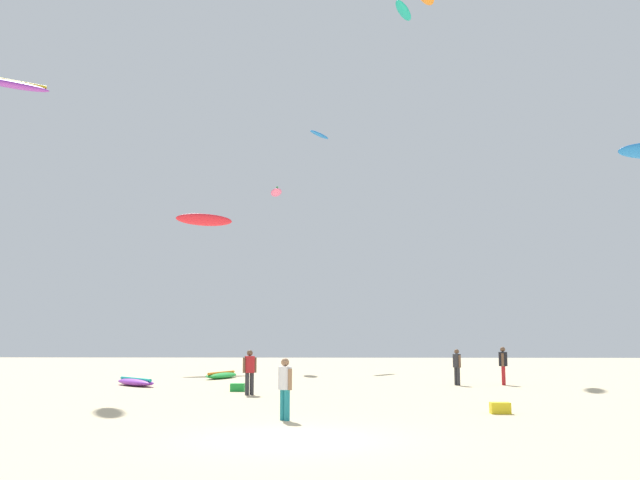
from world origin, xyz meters
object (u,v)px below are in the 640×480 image
(cooler_box, at_px, (237,387))
(gear_bag, at_px, (500,408))
(kite_aloft_4, at_px, (319,135))
(kite_aloft_9, at_px, (204,220))
(person_left, at_px, (503,363))
(kite_aloft_6, at_px, (403,11))
(kite_grounded_near, at_px, (136,382))
(kite_grounded_mid, at_px, (221,375))
(person_right, at_px, (250,369))
(kite_aloft_8, at_px, (10,84))
(person_midground, at_px, (457,364))
(person_foreground, at_px, (285,384))
(kite_aloft_5, at_px, (276,192))

(cooler_box, bearing_deg, gear_bag, -42.99)
(kite_aloft_4, relative_size, kite_aloft_9, 0.69)
(person_left, distance_m, kite_aloft_6, 28.81)
(kite_grounded_near, distance_m, kite_aloft_9, 17.85)
(kite_aloft_6, relative_size, kite_aloft_9, 0.88)
(kite_grounded_mid, relative_size, kite_aloft_9, 0.79)
(person_right, height_order, kite_aloft_8, kite_aloft_8)
(gear_bag, bearing_deg, kite_aloft_4, 100.29)
(person_left, bearing_deg, kite_grounded_near, -159.58)
(person_midground, distance_m, kite_aloft_9, 22.15)
(cooler_box, height_order, kite_aloft_9, kite_aloft_9)
(person_foreground, bearing_deg, person_midground, -158.36)
(kite_aloft_5, distance_m, kite_aloft_6, 15.95)
(person_midground, bearing_deg, kite_aloft_9, -71.89)
(kite_aloft_8, bearing_deg, person_right, -22.75)
(kite_grounded_near, distance_m, kite_grounded_mid, 6.47)
(person_midground, bearing_deg, kite_grounded_mid, -50.94)
(person_left, relative_size, kite_aloft_4, 0.63)
(kite_grounded_mid, bearing_deg, kite_aloft_8, -150.54)
(person_foreground, distance_m, kite_grounded_mid, 19.43)
(person_midground, relative_size, kite_grounded_near, 0.58)
(kite_aloft_8, xyz_separation_m, kite_aloft_9, (6.75, 14.54, -4.28))
(kite_grounded_near, height_order, kite_aloft_9, kite_aloft_9)
(person_left, xyz_separation_m, gear_bag, (-2.89, -12.26, -0.85))
(person_right, xyz_separation_m, kite_aloft_8, (-12.44, 5.21, 13.31))
(kite_aloft_4, bearing_deg, gear_bag, -79.71)
(kite_grounded_near, distance_m, gear_bag, 17.76)
(gear_bag, relative_size, kite_aloft_8, 0.16)
(kite_aloft_6, bearing_deg, kite_aloft_9, -174.70)
(kite_aloft_5, bearing_deg, kite_aloft_4, 64.02)
(person_left, bearing_deg, person_midground, -155.46)
(gear_bag, bearing_deg, kite_aloft_6, 89.87)
(kite_aloft_9, bearing_deg, kite_aloft_5, 23.19)
(kite_aloft_6, bearing_deg, kite_grounded_mid, -136.42)
(person_right, distance_m, kite_aloft_5, 24.54)
(kite_grounded_near, bearing_deg, gear_bag, -39.15)
(person_midground, bearing_deg, cooler_box, -5.56)
(kite_aloft_5, relative_size, kite_aloft_6, 0.79)
(person_midground, xyz_separation_m, person_right, (-8.76, -5.63, 0.03))
(person_right, xyz_separation_m, kite_aloft_5, (-1.01, 21.76, 11.30))
(person_right, distance_m, kite_aloft_9, 22.45)
(person_right, relative_size, kite_grounded_near, 0.60)
(kite_aloft_8, bearing_deg, kite_aloft_9, 65.10)
(cooler_box, distance_m, kite_aloft_6, 32.91)
(kite_grounded_near, relative_size, kite_aloft_4, 1.04)
(person_right, height_order, kite_grounded_mid, person_right)
(person_foreground, distance_m, cooler_box, 10.36)
(cooler_box, relative_size, kite_aloft_5, 0.20)
(kite_aloft_4, xyz_separation_m, kite_aloft_9, (-7.55, -7.89, -8.17))
(gear_bag, bearing_deg, person_foreground, -163.21)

